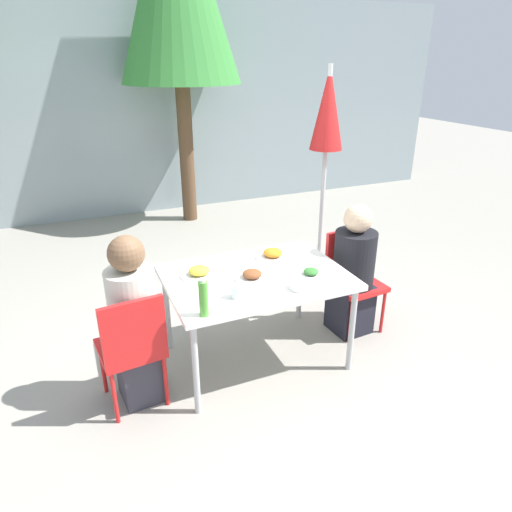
% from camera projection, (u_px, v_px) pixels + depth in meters
% --- Properties ---
extents(ground_plane, '(24.00, 24.00, 0.00)m').
position_uv_depth(ground_plane, '(256.00, 357.00, 3.63)').
color(ground_plane, gray).
extents(building_facade, '(10.00, 0.20, 3.00)m').
position_uv_depth(building_facade, '(143.00, 109.00, 6.55)').
color(building_facade, '#89999E').
rests_on(building_facade, ground).
extents(dining_table, '(1.31, 0.93, 0.73)m').
position_uv_depth(dining_table, '(256.00, 282.00, 3.36)').
color(dining_table, white).
rests_on(dining_table, ground).
extents(chair_left, '(0.44, 0.44, 0.86)m').
position_uv_depth(chair_left, '(132.00, 344.00, 2.94)').
color(chair_left, red).
rests_on(chair_left, ground).
extents(person_left, '(0.31, 0.31, 1.21)m').
position_uv_depth(person_left, '(135.00, 325.00, 2.99)').
color(person_left, '#383842').
rests_on(person_left, ground).
extents(chair_right, '(0.43, 0.43, 0.86)m').
position_uv_depth(chair_right, '(351.00, 273.00, 3.90)').
color(chair_right, red).
rests_on(chair_right, ground).
extents(person_right, '(0.34, 0.34, 1.14)m').
position_uv_depth(person_right, '(353.00, 274.00, 3.79)').
color(person_right, black).
rests_on(person_right, ground).
extents(closed_umbrella, '(0.36, 0.36, 2.14)m').
position_uv_depth(closed_umbrella, '(327.00, 127.00, 4.25)').
color(closed_umbrella, '#333333').
rests_on(closed_umbrella, ground).
extents(plate_0, '(0.20, 0.20, 0.06)m').
position_uv_depth(plate_0, '(311.00, 273.00, 3.31)').
color(plate_0, white).
rests_on(plate_0, dining_table).
extents(plate_1, '(0.27, 0.27, 0.07)m').
position_uv_depth(plate_1, '(199.00, 272.00, 3.31)').
color(plate_1, white).
rests_on(plate_1, dining_table).
extents(plate_2, '(0.25, 0.25, 0.07)m').
position_uv_depth(plate_2, '(252.00, 276.00, 3.26)').
color(plate_2, white).
rests_on(plate_2, dining_table).
extents(plate_3, '(0.28, 0.28, 0.08)m').
position_uv_depth(plate_3, '(273.00, 254.00, 3.61)').
color(plate_3, white).
rests_on(plate_3, dining_table).
extents(bottle, '(0.06, 0.06, 0.25)m').
position_uv_depth(bottle, '(204.00, 298.00, 2.77)').
color(bottle, '#51A338').
rests_on(bottle, dining_table).
extents(drinking_cup, '(0.08, 0.08, 0.09)m').
position_uv_depth(drinking_cup, '(237.00, 291.00, 3.01)').
color(drinking_cup, silver).
rests_on(drinking_cup, dining_table).
extents(salad_bowl, '(0.15, 0.15, 0.05)m').
position_uv_depth(salad_bowl, '(301.00, 285.00, 3.13)').
color(salad_bowl, white).
rests_on(salad_bowl, dining_table).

